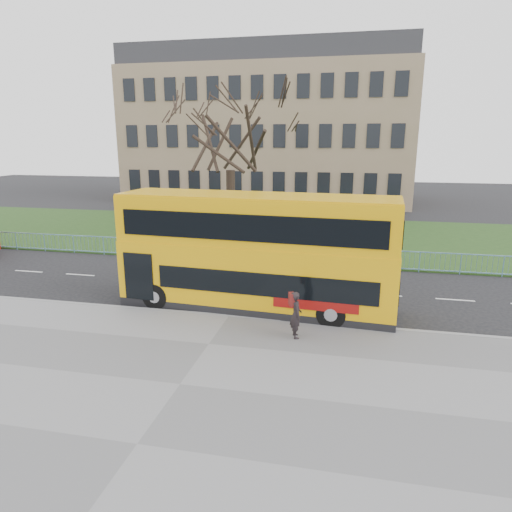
{
  "coord_description": "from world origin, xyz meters",
  "views": [
    {
      "loc": [
        4.44,
        -17.46,
        6.74
      ],
      "look_at": [
        0.52,
        1.0,
        1.88
      ],
      "focal_mm": 32.0,
      "sensor_mm": 36.0,
      "label": 1
    }
  ],
  "objects": [
    {
      "name": "guard_railing",
      "position": [
        0.0,
        6.6,
        0.55
      ],
      "size": [
        40.0,
        0.12,
        1.1
      ],
      "primitive_type": null,
      "color": "#689CBA",
      "rests_on": "ground"
    },
    {
      "name": "grass_verge",
      "position": [
        0.0,
        14.3,
        0.04
      ],
      "size": [
        80.0,
        15.4,
        0.08
      ],
      "primitive_type": "cube",
      "color": "#1C3714",
      "rests_on": "ground"
    },
    {
      "name": "bare_tree",
      "position": [
        -3.0,
        10.0,
        5.79
      ],
      "size": [
        8.0,
        8.0,
        11.42
      ],
      "primitive_type": null,
      "color": "black",
      "rests_on": "grass_verge"
    },
    {
      "name": "civic_building",
      "position": [
        -5.0,
        35.0,
        7.0
      ],
      "size": [
        30.0,
        15.0,
        14.0
      ],
      "primitive_type": "cube",
      "color": "#8A7557",
      "rests_on": "ground"
    },
    {
      "name": "ground",
      "position": [
        0.0,
        0.0,
        0.0
      ],
      "size": [
        120.0,
        120.0,
        0.0
      ],
      "primitive_type": "plane",
      "color": "black",
      "rests_on": "ground"
    },
    {
      "name": "pavement",
      "position": [
        0.0,
        -6.75,
        0.06
      ],
      "size": [
        80.0,
        10.5,
        0.12
      ],
      "primitive_type": "cube",
      "color": "slate",
      "rests_on": "ground"
    },
    {
      "name": "kerb",
      "position": [
        0.0,
        -1.55,
        0.07
      ],
      "size": [
        80.0,
        0.2,
        0.14
      ],
      "primitive_type": "cube",
      "color": "gray",
      "rests_on": "ground"
    },
    {
      "name": "yellow_bus",
      "position": [
        0.79,
        -0.27,
        2.46
      ],
      "size": [
        11.1,
        3.32,
        4.59
      ],
      "rotation": [
        0.0,
        0.0,
        -0.07
      ],
      "color": "#F5B00A",
      "rests_on": "ground"
    },
    {
      "name": "pedestrian",
      "position": [
        2.76,
        -2.98,
        0.94
      ],
      "size": [
        0.57,
        0.69,
        1.64
      ],
      "primitive_type": "imported",
      "rotation": [
        0.0,
        0.0,
        1.91
      ],
      "color": "black",
      "rests_on": "pavement"
    }
  ]
}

